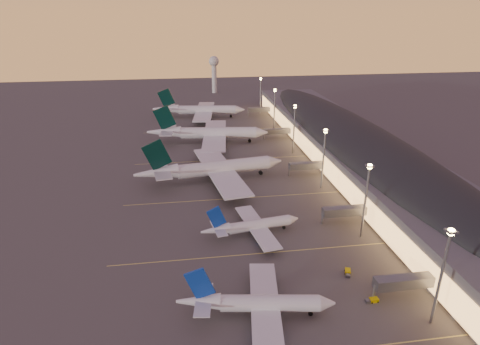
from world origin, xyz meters
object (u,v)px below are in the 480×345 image
at_px(baggage_tug_a, 372,300).
at_px(baggage_tug_c, 267,225).
at_px(airliner_narrow_north, 251,226).
at_px(baggage_tug_b, 380,281).
at_px(airliner_wide_far, 199,110).
at_px(airliner_wide_mid, 208,133).
at_px(airliner_narrow_south, 256,303).
at_px(radar_tower, 214,68).
at_px(baggage_tug_d, 348,272).
at_px(airliner_wide_near, 212,169).

xyz_separation_m(baggage_tug_a, baggage_tug_c, (-18.70, 42.51, 0.03)).
bearing_deg(airliner_narrow_north, baggage_tug_b, -54.04).
bearing_deg(baggage_tug_b, airliner_wide_far, 81.28).
bearing_deg(airliner_wide_far, airliner_wide_mid, -80.59).
distance_m(airliner_narrow_south, baggage_tug_c, 44.73).
bearing_deg(airliner_wide_mid, baggage_tug_a, -70.67).
height_order(airliner_wide_mid, radar_tower, radar_tower).
bearing_deg(airliner_narrow_south, baggage_tug_d, 31.96).
bearing_deg(airliner_wide_near, airliner_narrow_south, -96.20).
xyz_separation_m(airliner_wide_near, radar_tower, (19.14, 205.09, 16.41)).
relative_size(airliner_narrow_south, baggage_tug_d, 9.93).
distance_m(airliner_narrow_north, baggage_tug_c, 8.35).
bearing_deg(baggage_tug_b, radar_tower, 73.89).
relative_size(airliner_narrow_north, baggage_tug_c, 9.02).
relative_size(baggage_tug_b, baggage_tug_c, 1.19).
distance_m(baggage_tug_a, baggage_tug_c, 46.45).
bearing_deg(airliner_wide_far, baggage_tug_b, -70.86).
relative_size(airliner_narrow_south, radar_tower, 1.20).
relative_size(airliner_wide_mid, radar_tower, 2.10).
relative_size(airliner_wide_far, baggage_tug_d, 16.43).
xyz_separation_m(airliner_narrow_north, airliner_wide_mid, (-6.99, 103.05, 2.45)).
distance_m(baggage_tug_a, baggage_tug_b, 9.06).
bearing_deg(radar_tower, airliner_wide_near, -95.33).
xyz_separation_m(airliner_wide_near, airliner_wide_far, (0.41, 114.25, -0.16)).
bearing_deg(airliner_narrow_south, airliner_wide_near, 100.99).
bearing_deg(baggage_tug_d, radar_tower, 22.87).
distance_m(airliner_wide_far, baggage_tug_a, 203.08).
distance_m(radar_tower, baggage_tug_c, 249.42).
height_order(airliner_narrow_south, baggage_tug_d, airliner_narrow_south).
distance_m(baggage_tug_a, baggage_tug_d, 12.21).
bearing_deg(baggage_tug_a, airliner_narrow_north, 120.97).
bearing_deg(airliner_wide_far, baggage_tug_c, -76.93).
bearing_deg(airliner_wide_near, baggage_tug_b, -71.79).
xyz_separation_m(baggage_tug_a, baggage_tug_b, (5.69, 7.04, 0.11)).
distance_m(airliner_narrow_south, radar_tower, 292.46).
relative_size(airliner_narrow_north, baggage_tug_b, 7.58).
bearing_deg(baggage_tug_a, airliner_narrow_south, 178.35).
relative_size(airliner_narrow_south, airliner_wide_far, 0.60).
relative_size(airliner_narrow_north, airliner_wide_near, 0.52).
bearing_deg(radar_tower, baggage_tug_c, -90.78).
xyz_separation_m(airliner_narrow_north, baggage_tug_c, (6.38, 4.68, -2.67)).
relative_size(baggage_tug_a, baggage_tug_d, 0.88).
bearing_deg(airliner_narrow_south, baggage_tug_b, 20.16).
height_order(airliner_narrow_south, baggage_tug_b, airliner_narrow_south).
xyz_separation_m(airliner_narrow_south, airliner_wide_mid, (-1.50, 141.37, 2.03)).
relative_size(baggage_tug_c, baggage_tug_d, 0.97).
height_order(airliner_wide_mid, baggage_tug_d, airliner_wide_mid).
bearing_deg(baggage_tug_c, baggage_tug_b, -47.29).
bearing_deg(baggage_tug_d, airliner_wide_far, 29.84).
bearing_deg(airliner_wide_mid, baggage_tug_b, -67.73).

